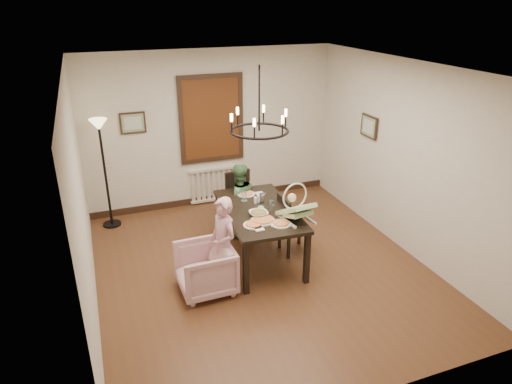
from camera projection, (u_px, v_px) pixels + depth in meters
room_shell at (252, 168)px, 6.31m from camera, size 4.51×5.00×2.81m
dining_table at (259, 214)px, 6.52m from camera, size 1.07×1.77×0.80m
chair_far at (243, 203)px, 7.40m from camera, size 0.50×0.50×1.00m
chair_right at (295, 224)px, 6.80m from camera, size 0.41×0.41×0.93m
armchair at (205, 269)px, 5.93m from camera, size 0.73×0.71×0.65m
elderly_woman at (224, 251)px, 5.93m from camera, size 0.36×0.45×1.06m
seated_man at (239, 207)px, 7.24m from camera, size 0.52×0.41×1.02m
baby_bouncer at (296, 208)px, 6.11m from camera, size 0.47×0.60×0.36m
salad_bowl at (259, 213)px, 6.27m from camera, size 0.31×0.31×0.08m
pizza_platter at (263, 220)px, 6.13m from camera, size 0.33×0.33×0.04m
drinking_glass at (271, 205)px, 6.43m from camera, size 0.07×0.07×0.15m
window_blinds at (212, 119)px, 8.03m from camera, size 1.00×0.03×1.40m
radiator at (214, 184)px, 8.54m from camera, size 0.92×0.12×0.62m
picture_back at (133, 123)px, 7.58m from camera, size 0.42×0.03×0.36m
picture_right at (369, 126)px, 7.38m from camera, size 0.03×0.42×0.36m
floor_lamp at (106, 176)px, 7.43m from camera, size 0.30×0.30×1.80m
chandelier at (259, 131)px, 6.03m from camera, size 0.80×0.80×0.04m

